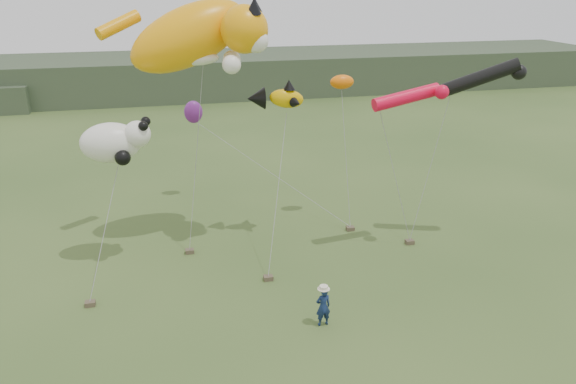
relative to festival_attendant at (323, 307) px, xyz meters
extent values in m
plane|color=#385123|center=(0.74, 0.17, -0.76)|extent=(120.00, 120.00, 0.00)
cube|color=#2D3D28|center=(0.74, 45.17, 1.24)|extent=(90.00, 12.00, 4.00)
imported|color=#132349|center=(0.00, 0.00, 0.00)|extent=(0.59, 0.41, 1.52)
cube|color=brown|center=(-4.32, 6.83, -0.66)|extent=(0.38, 0.30, 0.20)
cube|color=brown|center=(-1.29, 3.61, -0.66)|extent=(0.38, 0.30, 0.20)
cube|color=brown|center=(5.89, 5.41, -0.66)|extent=(0.38, 0.30, 0.20)
cube|color=brown|center=(-8.35, 3.25, -0.66)|extent=(0.38, 0.30, 0.20)
cube|color=brown|center=(3.66, 7.51, -0.66)|extent=(0.38, 0.30, 0.20)
ellipsoid|color=#FB9F08|center=(-3.65, 8.68, 8.69)|extent=(6.22, 3.33, 4.30)
sphere|color=#FB9F08|center=(-1.41, 7.56, 9.02)|extent=(2.02, 2.02, 2.02)
cone|color=black|center=(-1.07, 7.00, 9.98)|extent=(0.63, 0.77, 0.76)
cone|color=black|center=(-0.85, 8.12, 9.98)|extent=(0.63, 0.73, 0.72)
sphere|color=white|center=(-0.96, 7.22, 8.57)|extent=(1.01, 1.01, 1.01)
ellipsoid|color=white|center=(-3.43, 8.34, 7.79)|extent=(1.98, 0.99, 0.62)
sphere|color=white|center=(-2.08, 6.89, 7.68)|extent=(0.79, 0.79, 0.79)
sphere|color=white|center=(-1.86, 8.46, 7.68)|extent=(0.79, 0.79, 0.79)
cylinder|color=#FB9F08|center=(-6.57, 9.58, 9.14)|extent=(2.09, 1.53, 1.22)
ellipsoid|color=#E3AA03|center=(0.48, 7.86, 5.95)|extent=(1.70, 0.74, 1.05)
cone|color=black|center=(-0.86, 8.19, 5.95)|extent=(0.82, 1.04, 1.01)
cone|color=black|center=(0.59, 7.86, 6.56)|extent=(0.56, 0.56, 0.45)
cone|color=black|center=(0.82, 7.30, 5.83)|extent=(0.59, 0.63, 0.45)
cone|color=black|center=(0.82, 8.42, 5.83)|extent=(0.59, 0.63, 0.45)
cylinder|color=black|center=(8.78, 5.71, 6.91)|extent=(3.30, 1.82, 1.81)
sphere|color=black|center=(10.28, 5.18, 7.18)|extent=(0.66, 0.66, 0.66)
cylinder|color=red|center=(5.15, 5.39, 6.28)|extent=(3.14, 0.88, 1.06)
sphere|color=red|center=(6.52, 4.90, 6.52)|extent=(0.61, 0.61, 0.61)
ellipsoid|color=white|center=(-7.23, 7.01, 4.63)|extent=(2.50, 1.67, 1.67)
sphere|color=white|center=(-6.12, 6.74, 5.00)|extent=(1.11, 1.11, 1.11)
sphere|color=black|center=(-5.84, 6.36, 5.42)|extent=(0.41, 0.41, 0.41)
sphere|color=black|center=(-5.75, 7.15, 5.42)|extent=(0.41, 0.41, 0.41)
sphere|color=black|center=(-6.77, 6.27, 4.17)|extent=(0.65, 0.65, 0.65)
sphere|color=black|center=(-7.97, 7.29, 4.26)|extent=(0.65, 0.65, 0.65)
ellipsoid|color=orange|center=(3.64, 9.53, 6.28)|extent=(1.19, 0.70, 0.70)
ellipsoid|color=#6C207F|center=(-3.34, 13.86, 4.19)|extent=(1.01, 0.67, 1.23)
camera|label=1|loc=(-5.20, -16.57, 11.06)|focal=35.00mm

